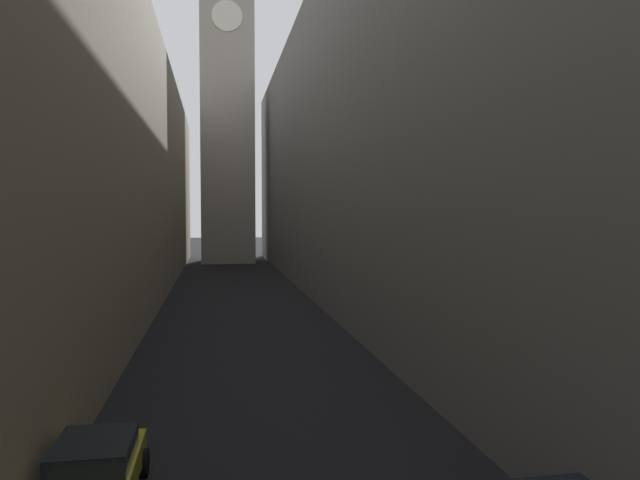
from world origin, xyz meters
name	(u,v)px	position (x,y,z in m)	size (l,w,h in m)	color
ground_plane	(244,320)	(0.00, 48.00, 0.00)	(264.00, 264.00, 0.00)	black
building_block_left	(30,159)	(-12.72, 50.00, 9.92)	(14.43, 108.00, 19.83)	gray
building_block_right	(418,134)	(11.89, 50.00, 11.99)	(12.78, 108.00, 23.97)	slate
clock_tower	(227,34)	(0.00, 93.15, 30.88)	(7.79, 7.79, 59.17)	#9E9384
parked_car_left_far	(94,472)	(-4.40, 25.21, 0.78)	(2.03, 4.17, 1.48)	#A59919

